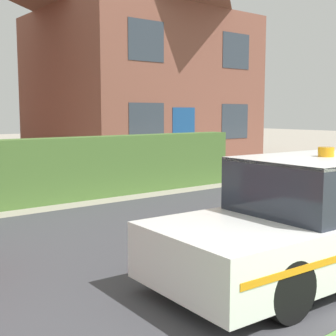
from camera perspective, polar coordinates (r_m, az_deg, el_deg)
The scene contains 4 objects.
road_strip at distance 7.05m, azimuth -0.11°, elevation -9.09°, with size 28.00×6.28×0.01m, color #424247.
garden_hedge at distance 10.56m, azimuth -11.10°, elevation -0.07°, with size 8.83×0.52×1.39m, color #4C7233.
police_car at distance 5.94m, azimuth 17.89°, elevation -5.90°, with size 4.38×1.81×1.52m.
house_right at distance 19.25m, azimuth -3.45°, elevation 12.25°, with size 7.89×6.93×7.39m.
Camera 1 is at (-4.21, -1.47, 1.94)m, focal length 50.00 mm.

